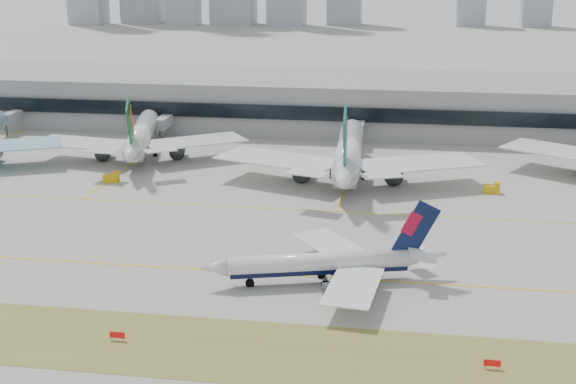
% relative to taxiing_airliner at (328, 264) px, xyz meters
% --- Properties ---
extents(ground, '(3000.00, 3000.00, 0.00)m').
position_rel_taxiing_airliner_xyz_m(ground, '(-14.41, 7.05, -3.31)').
color(ground, gray).
rests_on(ground, ground).
extents(taxiing_airliner, '(40.01, 34.09, 13.72)m').
position_rel_taxiing_airliner_xyz_m(taxiing_airliner, '(0.00, 0.00, 0.00)').
color(taxiing_airliner, white).
rests_on(taxiing_airliner, ground).
extents(widebody_eva, '(54.96, 54.70, 20.09)m').
position_rel_taxiing_airliner_xyz_m(widebody_eva, '(-57.25, 74.79, 2.03)').
color(widebody_eva, white).
rests_on(widebody_eva, ground).
extents(widebody_cathay, '(63.05, 61.66, 22.49)m').
position_rel_taxiing_airliner_xyz_m(widebody_cathay, '(-1.92, 61.87, 2.67)').
color(widebody_cathay, white).
rests_on(widebody_cathay, ground).
extents(terminal, '(280.00, 43.10, 15.00)m').
position_rel_taxiing_airliner_xyz_m(terminal, '(-14.41, 121.89, 4.19)').
color(terminal, gray).
rests_on(terminal, ground).
extents(hold_sign_left, '(2.20, 0.15, 1.35)m').
position_rel_taxiing_airliner_xyz_m(hold_sign_left, '(-26.71, -24.95, -2.43)').
color(hold_sign_left, red).
rests_on(hold_sign_left, ground).
extents(hold_sign_right, '(2.20, 0.15, 1.35)m').
position_rel_taxiing_airliner_xyz_m(hold_sign_right, '(24.17, -24.95, -2.43)').
color(hold_sign_right, red).
rests_on(hold_sign_right, ground).
extents(gse_b, '(3.55, 2.00, 2.60)m').
position_rel_taxiing_airliner_xyz_m(gse_b, '(-56.50, 51.19, -2.26)').
color(gse_b, '#E0AC0B').
rests_on(gse_b, ground).
extents(gse_c, '(3.55, 2.00, 2.60)m').
position_rel_taxiing_airliner_xyz_m(gse_c, '(30.89, 55.94, -2.26)').
color(gse_c, '#E0AC0B').
rests_on(gse_c, ground).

